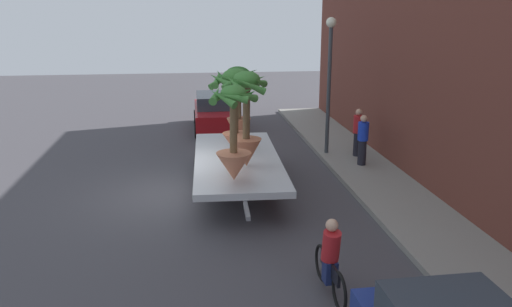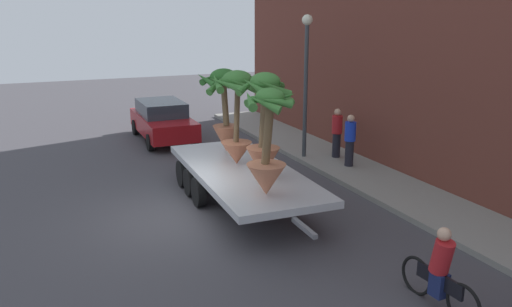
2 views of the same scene
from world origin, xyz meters
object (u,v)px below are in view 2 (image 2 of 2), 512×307
trailing_car (163,120)px  pedestrian_near_gate (350,139)px  pedestrian_far_left (337,132)px  flatbed_trailer (240,174)px  street_lamp (306,68)px  cyclist (440,273)px  potted_palm_rear (237,112)px  potted_palm_middle (225,107)px  potted_palm_front (267,148)px  potted_palm_extra (264,130)px

trailing_car → pedestrian_near_gate: (6.61, 4.59, 0.21)m
trailing_car → pedestrian_far_left: (5.52, 4.78, 0.21)m
flatbed_trailer → pedestrian_near_gate: 4.53m
pedestrian_far_left → street_lamp: bearing=-118.6°
cyclist → street_lamp: bearing=165.5°
potted_palm_rear → potted_palm_middle: 1.56m
potted_palm_front → flatbed_trailer: bearing=173.3°
cyclist → potted_palm_extra: bearing=-169.0°
potted_palm_rear → potted_palm_middle: potted_palm_rear is taller
flatbed_trailer → pedestrian_far_left: (-2.29, 4.55, 0.27)m
street_lamp → pedestrian_far_left: bearing=61.4°
potted_palm_middle → pedestrian_near_gate: bearing=82.8°
pedestrian_near_gate → pedestrian_far_left: 1.11m
trailing_car → flatbed_trailer: bearing=1.6°
potted_palm_front → street_lamp: size_ratio=0.51×
potted_palm_front → pedestrian_near_gate: (-3.60, 4.65, -1.06)m
potted_palm_rear → pedestrian_far_left: (-2.10, 4.55, -1.41)m
potted_palm_rear → potted_palm_front: potted_palm_rear is taller
pedestrian_near_gate → potted_palm_rear: bearing=-76.9°
cyclist → pedestrian_near_gate: size_ratio=1.08×
cyclist → potted_palm_middle: bearing=-173.3°
flatbed_trailer → potted_palm_extra: (1.20, 0.17, 1.46)m
flatbed_trailer → cyclist: 6.50m
cyclist → potted_palm_rear: bearing=-169.8°
pedestrian_near_gate → flatbed_trailer: bearing=-74.6°
potted_palm_middle → street_lamp: (-1.10, 3.34, 0.91)m
cyclist → street_lamp: (-9.21, 2.39, 2.56)m
potted_palm_extra → trailing_car: bearing=-177.5°
potted_palm_extra → pedestrian_near_gate: (-2.41, 4.19, -1.20)m
flatbed_trailer → trailing_car: 7.81m
flatbed_trailer → pedestrian_far_left: 5.11m
potted_palm_extra → street_lamp: size_ratio=0.55×
street_lamp → potted_palm_rear: bearing=-53.5°
flatbed_trailer → trailing_car: trailing_car is taller
potted_palm_rear → potted_palm_extra: 1.42m
flatbed_trailer → cyclist: bearing=10.5°
potted_palm_extra → pedestrian_near_gate: size_ratio=1.57×
cyclist → pedestrian_far_left: size_ratio=1.08×
cyclist → pedestrian_far_left: bearing=158.8°
potted_palm_front → potted_palm_extra: bearing=159.1°
potted_palm_extra → pedestrian_near_gate: bearing=119.9°
potted_palm_rear → potted_palm_front: (2.59, -0.29, -0.36)m
cyclist → street_lamp: size_ratio=0.38×
potted_palm_rear → pedestrian_far_left: bearing=114.8°
potted_palm_rear → potted_palm_extra: bearing=6.9°
potted_palm_middle → pedestrian_near_gate: potted_palm_middle is taller
potted_palm_rear → trailing_car: (-7.62, -0.23, -1.63)m
pedestrian_near_gate → potted_palm_middle: bearing=-97.2°
flatbed_trailer → pedestrian_near_gate: (-1.20, 4.36, 0.27)m
potted_palm_front → trailing_car: potted_palm_front is taller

